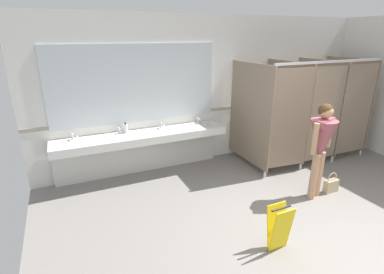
{
  "coord_description": "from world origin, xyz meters",
  "views": [
    {
      "loc": [
        -2.96,
        -2.34,
        2.53
      ],
      "look_at": [
        -1.17,
        1.62,
        1.0
      ],
      "focal_mm": 27.5,
      "sensor_mm": 36.0,
      "label": 1
    }
  ],
  "objects_px": {
    "handbag": "(331,185)",
    "wet_floor_sign": "(279,228)",
    "person_standing": "(322,141)",
    "soap_dispenser": "(126,128)"
  },
  "relations": [
    {
      "from": "handbag",
      "to": "wet_floor_sign",
      "type": "height_order",
      "value": "wet_floor_sign"
    },
    {
      "from": "person_standing",
      "to": "handbag",
      "type": "xyz_separation_m",
      "value": [
        0.38,
        -0.01,
        -0.85
      ]
    },
    {
      "from": "person_standing",
      "to": "handbag",
      "type": "bearing_deg",
      "value": -1.13
    },
    {
      "from": "handbag",
      "to": "soap_dispenser",
      "type": "xyz_separation_m",
      "value": [
        -2.95,
        2.04,
        0.8
      ]
    },
    {
      "from": "person_standing",
      "to": "handbag",
      "type": "distance_m",
      "value": 0.93
    },
    {
      "from": "handbag",
      "to": "soap_dispenser",
      "type": "height_order",
      "value": "soap_dispenser"
    },
    {
      "from": "wet_floor_sign",
      "to": "handbag",
      "type": "bearing_deg",
      "value": 23.08
    },
    {
      "from": "soap_dispenser",
      "to": "wet_floor_sign",
      "type": "distance_m",
      "value": 3.1
    },
    {
      "from": "handbag",
      "to": "soap_dispenser",
      "type": "bearing_deg",
      "value": 145.38
    },
    {
      "from": "person_standing",
      "to": "wet_floor_sign",
      "type": "height_order",
      "value": "person_standing"
    }
  ]
}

